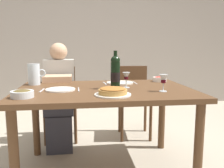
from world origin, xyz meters
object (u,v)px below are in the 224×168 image
object	(u,v)px
wine_bottle	(115,72)
wine_glass_left_diner	(163,80)
salad_bowl	(160,79)
olive_bowl	(22,93)
chair_right	(134,96)
diner_left	(59,92)
water_pitcher	(34,75)
dining_table	(105,99)
dinner_plate_right_setting	(60,89)
chair_left	(61,98)
wine_glass_right_diner	(126,77)
baked_tart	(113,92)
dinner_plate_left_setting	(120,83)

from	to	relation	value
wine_bottle	wine_glass_left_diner	xyz separation A→B (m)	(0.37, -0.17, -0.05)
salad_bowl	wine_glass_left_diner	size ratio (longest dim) A/B	1.01
olive_bowl	chair_right	bearing A→B (deg)	47.24
diner_left	water_pitcher	bearing A→B (deg)	60.34
water_pitcher	olive_bowl	xyz separation A→B (m)	(0.02, -0.58, -0.06)
dining_table	water_pitcher	world-z (taller)	water_pitcher
salad_bowl	olive_bowl	bearing A→B (deg)	-152.76
chair_right	dinner_plate_right_setting	bearing A→B (deg)	52.19
wine_bottle	dining_table	bearing A→B (deg)	164.97
wine_bottle	chair_left	distance (m)	1.15
dining_table	dinner_plate_right_setting	distance (m)	0.39
salad_bowl	wine_glass_right_diner	distance (m)	0.53
dining_table	water_pitcher	bearing A→B (deg)	154.98
wine_bottle	chair_right	world-z (taller)	wine_bottle
dining_table	olive_bowl	size ratio (longest dim) A/B	9.24
wine_bottle	baked_tart	world-z (taller)	wine_bottle
dinner_plate_left_setting	chair_right	xyz separation A→B (m)	(0.28, 0.60, -0.27)
olive_bowl	wine_glass_left_diner	size ratio (longest dim) A/B	1.16
salad_bowl	chair_right	bearing A→B (deg)	105.83
diner_left	chair_right	xyz separation A→B (m)	(0.90, 0.22, -0.12)
water_pitcher	dinner_plate_left_setting	xyz separation A→B (m)	(0.82, -0.02, -0.08)
wine_bottle	wine_glass_right_diner	bearing A→B (deg)	24.01
wine_bottle	baked_tart	bearing A→B (deg)	-102.26
dinner_plate_right_setting	olive_bowl	bearing A→B (deg)	-134.15
baked_tart	wine_glass_right_diner	size ratio (longest dim) A/B	2.01
dinner_plate_right_setting	chair_right	xyz separation A→B (m)	(0.83, 0.91, -0.27)
wine_bottle	diner_left	size ratio (longest dim) A/B	0.28
dinner_plate_left_setting	chair_right	bearing A→B (deg)	65.32
olive_bowl	chair_right	world-z (taller)	chair_right
wine_bottle	dinner_plate_left_setting	size ratio (longest dim) A/B	1.25
dinner_plate_left_setting	salad_bowl	bearing A→B (deg)	9.27
olive_bowl	chair_right	size ratio (longest dim) A/B	0.19
wine_bottle	olive_bowl	xyz separation A→B (m)	(-0.71, -0.26, -0.11)
wine_glass_left_diner	salad_bowl	bearing A→B (deg)	74.42
chair_left	diner_left	world-z (taller)	diner_left
wine_glass_right_diner	chair_right	world-z (taller)	wine_glass_right_diner
wine_glass_left_diner	dinner_plate_right_setting	bearing A→B (deg)	168.81
wine_glass_right_diner	chair_left	xyz separation A→B (m)	(-0.64, 0.88, -0.36)
wine_glass_left_diner	chair_right	world-z (taller)	wine_glass_left_diner
wine_bottle	baked_tart	size ratio (longest dim) A/B	1.18
wine_bottle	salad_bowl	world-z (taller)	wine_bottle
olive_bowl	wine_glass_right_diner	size ratio (longest dim) A/B	1.18
baked_tart	wine_glass_right_diner	distance (m)	0.36
wine_bottle	diner_left	bearing A→B (deg)	127.83
salad_bowl	chair_left	world-z (taller)	chair_left
salad_bowl	diner_left	distance (m)	1.11
wine_bottle	chair_left	size ratio (longest dim) A/B	0.38
baked_tart	chair_left	xyz separation A→B (m)	(-0.48, 1.19, -0.29)
olive_bowl	chair_right	distance (m)	1.62
wine_bottle	water_pitcher	bearing A→B (deg)	156.12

